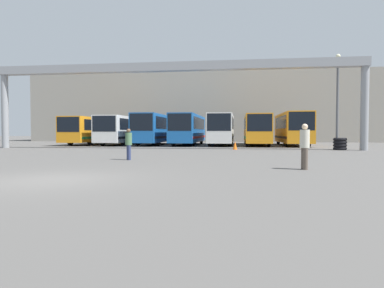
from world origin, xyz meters
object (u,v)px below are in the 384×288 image
at_px(bus_slot_6, 292,127).
at_px(pedestrian_near_right, 129,143).
at_px(bus_slot_1, 123,129).
at_px(bus_slot_4, 222,128).
at_px(tire_stack, 340,144).
at_px(bus_slot_0, 93,129).
at_px(bus_slot_2, 155,128).
at_px(traffic_cone, 235,145).
at_px(bus_slot_5, 256,128).
at_px(bus_slot_3, 189,128).
at_px(pedestrian_mid_left, 305,145).
at_px(lamp_post, 338,98).

relative_size(bus_slot_6, pedestrian_near_right, 6.76).
distance_m(bus_slot_1, bus_slot_4, 11.12).
bearing_deg(tire_stack, bus_slot_0, 159.68).
xyz_separation_m(bus_slot_2, traffic_cone, (8.94, -9.41, -1.56)).
xyz_separation_m(bus_slot_5, traffic_cone, (-2.18, -9.74, -1.48)).
relative_size(bus_slot_2, pedestrian_near_right, 7.05).
relative_size(bus_slot_4, tire_stack, 9.87).
xyz_separation_m(bus_slot_3, tire_stack, (13.50, -9.25, -1.40)).
height_order(pedestrian_near_right, pedestrian_mid_left, pedestrian_mid_left).
relative_size(bus_slot_6, traffic_cone, 15.84).
distance_m(bus_slot_1, bus_slot_2, 3.71).
height_order(bus_slot_5, pedestrian_near_right, bus_slot_5).
height_order(bus_slot_4, traffic_cone, bus_slot_4).
relative_size(bus_slot_0, bus_slot_3, 0.98).
distance_m(bus_slot_2, traffic_cone, 13.07).
relative_size(bus_slot_2, pedestrian_mid_left, 6.47).
bearing_deg(bus_slot_1, bus_slot_0, 173.50).
bearing_deg(tire_stack, bus_slot_5, 123.59).
relative_size(bus_slot_3, traffic_cone, 17.71).
distance_m(bus_slot_0, traffic_cone, 19.05).
bearing_deg(pedestrian_mid_left, bus_slot_1, -158.50).
xyz_separation_m(bus_slot_3, pedestrian_mid_left, (8.01, -24.25, -0.95)).
relative_size(bus_slot_0, bus_slot_6, 1.09).
bearing_deg(pedestrian_mid_left, bus_slot_5, 169.86).
bearing_deg(bus_slot_4, traffic_cone, -80.26).
bearing_deg(bus_slot_5, bus_slot_6, -8.67).
bearing_deg(bus_slot_6, bus_slot_1, 179.74).
relative_size(bus_slot_4, pedestrian_near_right, 6.41).
bearing_deg(tire_stack, pedestrian_mid_left, -110.12).
xyz_separation_m(bus_slot_4, pedestrian_mid_left, (4.30, -23.33, -0.95)).
height_order(bus_slot_6, tire_stack, bus_slot_6).
relative_size(bus_slot_0, pedestrian_near_right, 7.40).
distance_m(bus_slot_6, pedestrian_near_right, 23.09).
bearing_deg(bus_slot_3, bus_slot_4, -13.95).
relative_size(pedestrian_mid_left, lamp_post, 0.23).
distance_m(bus_slot_1, pedestrian_mid_left, 28.28).
xyz_separation_m(bus_slot_6, pedestrian_mid_left, (-3.11, -23.61, -1.00)).
distance_m(bus_slot_0, pedestrian_mid_left, 30.79).
bearing_deg(tire_stack, bus_slot_3, 145.60).
relative_size(bus_slot_2, lamp_post, 1.47).
relative_size(bus_slot_5, bus_slot_6, 1.10).
bearing_deg(pedestrian_mid_left, bus_slot_0, -153.14).
distance_m(bus_slot_3, bus_slot_6, 11.13).
bearing_deg(pedestrian_near_right, bus_slot_6, 116.29).
relative_size(bus_slot_4, bus_slot_6, 0.95).
distance_m(bus_slot_1, lamp_post, 22.48).
distance_m(bus_slot_0, bus_slot_6, 22.24).
bearing_deg(pedestrian_near_right, bus_slot_2, 155.39).
xyz_separation_m(pedestrian_near_right, traffic_cone, (5.29, 11.00, -0.51)).
bearing_deg(pedestrian_near_right, bus_slot_1, 165.20).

